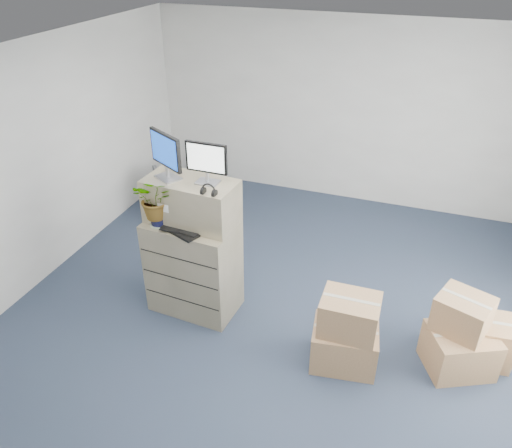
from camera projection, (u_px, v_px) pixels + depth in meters
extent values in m
plane|color=#29374A|center=(270.00, 336.00, 5.40)|extent=(7.00, 7.00, 0.00)
cube|color=beige|center=(345.00, 112.00, 7.51)|extent=(6.00, 0.02, 2.80)
cube|color=#857C5B|center=(194.00, 266.00, 5.55)|extent=(0.99, 0.65, 1.11)
cube|color=#857C5B|center=(191.00, 201.00, 5.18)|extent=(0.99, 0.54, 0.48)
cube|color=#99999E|center=(168.00, 177.00, 5.10)|extent=(0.32, 0.29, 0.02)
cylinder|color=#99999E|center=(168.00, 171.00, 5.07)|extent=(0.04, 0.04, 0.12)
cube|color=black|center=(166.00, 150.00, 4.95)|extent=(0.45, 0.27, 0.35)
cube|color=navy|center=(164.00, 150.00, 4.94)|extent=(0.39, 0.22, 0.31)
cube|color=#99999E|center=(208.00, 182.00, 5.01)|extent=(0.23, 0.17, 0.02)
cylinder|color=#99999E|center=(207.00, 177.00, 4.98)|extent=(0.04, 0.04, 0.10)
cube|color=black|center=(206.00, 158.00, 4.88)|extent=(0.43, 0.03, 0.31)
cube|color=white|center=(206.00, 158.00, 4.86)|extent=(0.39, 0.01, 0.27)
torus|color=black|center=(209.00, 190.00, 4.78)|extent=(0.15, 0.03, 0.15)
cube|color=black|center=(180.00, 230.00, 5.12)|extent=(0.51, 0.35, 0.02)
ellipsoid|color=silver|center=(214.00, 232.00, 5.08)|extent=(0.11, 0.07, 0.04)
cylinder|color=gray|center=(198.00, 213.00, 5.17)|extent=(0.08, 0.08, 0.27)
cube|color=silver|center=(191.00, 219.00, 5.32)|extent=(0.06, 0.05, 0.02)
cube|color=black|center=(191.00, 214.00, 5.29)|extent=(0.06, 0.05, 0.11)
cube|color=black|center=(221.00, 223.00, 5.20)|extent=(0.26, 0.22, 0.07)
cube|color=#3F8ED7|center=(222.00, 215.00, 5.19)|extent=(0.25, 0.15, 0.09)
cylinder|color=#95AB8A|center=(159.00, 224.00, 5.24)|extent=(0.20, 0.20, 0.02)
cylinder|color=black|center=(159.00, 218.00, 5.20)|extent=(0.17, 0.17, 0.13)
imported|color=#265A19|center=(157.00, 202.00, 5.11)|extent=(0.47, 0.51, 0.36)
imported|color=slate|center=(184.00, 188.00, 7.58)|extent=(1.03, 1.03, 0.78)
cube|color=#A3714E|center=(344.00, 346.00, 4.97)|extent=(0.70, 0.57, 0.44)
cube|color=#A3714E|center=(459.00, 350.00, 4.91)|extent=(0.77, 0.72, 0.45)
cube|color=#A3714E|center=(349.00, 315.00, 4.75)|extent=(0.55, 0.44, 0.38)
cube|color=#A3714E|center=(463.00, 314.00, 4.76)|extent=(0.59, 0.56, 0.37)
cube|color=#A3714E|center=(476.00, 338.00, 5.04)|extent=(0.70, 0.48, 0.47)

